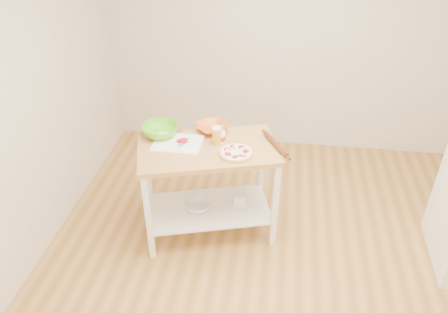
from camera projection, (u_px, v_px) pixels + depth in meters
name	position (u px, v px, depth m)	size (l,w,h in m)	color
room_shell	(286.00, 143.00, 2.77)	(4.04, 4.54, 2.74)	#B38242
prep_island	(209.00, 173.00, 3.71)	(1.27, 0.92, 0.90)	tan
pizza	(236.00, 153.00, 3.47)	(0.27, 0.27, 0.04)	#E8BC63
cutting_board	(178.00, 143.00, 3.62)	(0.40, 0.30, 0.04)	white
spatula	(183.00, 142.00, 3.61)	(0.08, 0.15, 0.01)	teal
knife	(165.00, 135.00, 3.71)	(0.21, 0.20, 0.01)	silver
orange_bowl	(212.00, 128.00, 3.78)	(0.26, 0.26, 0.06)	#D6591C
green_bowl	(160.00, 131.00, 3.71)	(0.31, 0.31, 0.10)	#5EC01C
beer_pint	(217.00, 136.00, 3.57)	(0.08, 0.08, 0.16)	gold
yogurt_tub	(221.00, 137.00, 3.60)	(0.08, 0.08, 0.18)	white
rolling_pin	(276.00, 144.00, 3.57)	(0.04, 0.04, 0.37)	#5B2C14
shelf_glass_bowl	(198.00, 206.00, 3.89)	(0.23, 0.23, 0.07)	silver
shelf_bin	(239.00, 198.00, 3.95)	(0.11, 0.11, 0.11)	white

